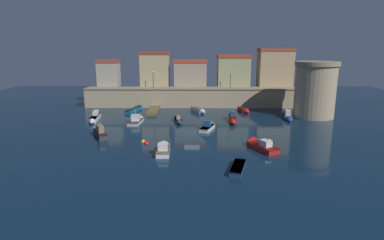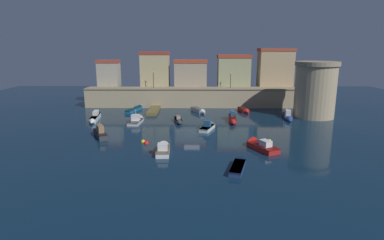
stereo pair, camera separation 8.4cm
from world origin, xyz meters
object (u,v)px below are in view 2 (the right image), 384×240
Objects in this scene: fortress_tower at (315,89)px; moored_boat_9 at (239,165)px; moored_boat_3 at (233,118)px; moored_boat_11 at (209,126)px; moored_boat_1 at (288,116)px; mooring_buoy_0 at (146,144)px; quay_lamp_1 at (231,78)px; moored_boat_7 at (244,110)px; moored_boat_8 at (178,120)px; moored_boat_12 at (136,109)px; moored_boat_10 at (137,120)px; moored_boat_5 at (163,148)px; moored_boat_2 at (95,118)px; mooring_buoy_1 at (143,142)px; mooring_buoy_2 at (269,141)px; quay_lamp_0 at (153,77)px; moored_boat_0 at (99,132)px; moored_boat_4 at (258,145)px; moored_boat_6 at (199,111)px.

moored_boat_9 is at bearing -123.91° from fortress_tower.
moored_boat_11 is (-4.56, -5.39, -0.14)m from moored_boat_3.
moored_boat_1 is 9.77× the size of mooring_buoy_0.
moored_boat_7 is at bearing -70.06° from quay_lamp_1.
moored_boat_8 is (-25.87, -5.02, -4.98)m from fortress_tower.
moored_boat_10 is at bearing -152.75° from moored_boat_12.
moored_boat_7 is 0.95× the size of moored_boat_8.
moored_boat_5 reaches higher than moored_boat_8.
moored_boat_2 is 1.29× the size of moored_boat_9.
moored_boat_10 reaches higher than mooring_buoy_1.
mooring_buoy_2 is (17.61, 1.45, 0.00)m from mooring_buoy_0.
quay_lamp_0 reaches higher than moored_boat_11.
moored_boat_8 is (11.56, 8.91, -0.24)m from moored_boat_0.
quay_lamp_1 is 0.59× the size of moored_boat_9.
mooring_buoy_0 is 0.95m from mooring_buoy_1.
mooring_buoy_1 is (-30.29, -16.99, -5.36)m from fortress_tower.
moored_boat_3 is 1.46× the size of moored_boat_7.
quay_lamp_0 is 21.56m from moored_boat_7.
moored_boat_7 is 27.54m from mooring_buoy_1.
quay_lamp_1 is (17.25, 0.00, -0.13)m from quay_lamp_0.
moored_boat_5 is at bearing -161.63° from mooring_buoy_2.
moored_boat_5 reaches higher than moored_boat_4.
moored_boat_3 is 9.78m from moored_boat_6.
moored_boat_7 is at bearing -81.10° from moored_boat_0.
quay_lamp_0 is 0.65× the size of moored_boat_11.
moored_boat_10 is at bearing 151.04° from mooring_buoy_2.
quay_lamp_1 reaches higher than mooring_buoy_0.
moored_boat_5 is at bearing -154.73° from moored_boat_10.
moored_boat_0 is 17.39m from moored_boat_11.
moored_boat_5 is 0.71× the size of moored_boat_12.
quay_lamp_0 is 32.89m from moored_boat_5.
mooring_buoy_1 is at bearing -140.47° from moored_boat_0.
moored_boat_2 reaches higher than mooring_buoy_1.
moored_boat_5 is 15.67m from mooring_buoy_2.
moored_boat_0 is at bearing -61.15° from moored_boat_8.
moored_boat_9 is at bearing 38.32° from moored_boat_2.
moored_boat_5 is 0.99× the size of moored_boat_6.
quay_lamp_1 is at bearing -46.22° from moored_boat_10.
moored_boat_4 is 16.15m from mooring_buoy_1.
moored_boat_7 is 31.29m from moored_boat_9.
moored_boat_7 is (1.68, 23.80, -0.03)m from moored_boat_4.
quay_lamp_1 is 21.74m from moored_boat_11.
moored_boat_8 is 6.87m from moored_boat_11.
fortress_tower is at bearing 60.68° from moored_boat_7.
moored_boat_2 is 32.86m from moored_boat_9.
fortress_tower reaches higher than moored_boat_2.
moored_boat_8 is (-10.85, -15.64, -6.21)m from quay_lamp_1.
mooring_buoy_0 is at bearing -160.25° from moored_boat_10.
quay_lamp_1 is at bearing 136.46° from moored_boat_8.
moored_boat_3 is at bearing 11.19° from moored_boat_6.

